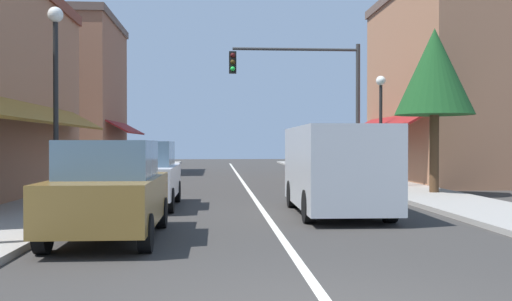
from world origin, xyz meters
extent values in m
plane|color=#33302D|center=(0.00, 18.00, 0.00)|extent=(80.00, 80.00, 0.00)
cube|color=gray|center=(-5.50, 18.00, 0.06)|extent=(2.60, 56.00, 0.12)
cube|color=gray|center=(5.50, 18.00, 0.06)|extent=(2.60, 56.00, 0.12)
cube|color=silver|center=(0.00, 18.00, 0.00)|extent=(0.14, 52.00, 0.01)
cube|color=slate|center=(-6.86, 12.00, 1.40)|extent=(0.08, 10.64, 1.80)
cube|color=olive|center=(-6.25, 12.00, 2.60)|extent=(1.27, 11.76, 0.73)
cube|color=slate|center=(-6.86, 15.08, 4.70)|extent=(0.08, 1.10, 1.30)
cube|color=#9E6B4C|center=(9.30, 20.00, 4.13)|extent=(4.99, 10.00, 8.27)
cube|color=slate|center=(6.86, 20.00, 1.40)|extent=(0.08, 7.60, 1.80)
cube|color=maroon|center=(6.25, 20.00, 2.60)|extent=(1.27, 8.40, 0.73)
cube|color=slate|center=(6.86, 17.80, 5.95)|extent=(0.08, 1.10, 1.30)
cube|color=slate|center=(6.86, 22.20, 5.95)|extent=(0.08, 1.10, 1.30)
cube|color=#8E5B42|center=(-9.34, 28.00, 4.15)|extent=(5.08, 8.00, 8.30)
cube|color=brown|center=(-9.34, 28.00, 8.50)|extent=(5.28, 8.20, 0.40)
cube|color=slate|center=(-6.86, 28.00, 1.40)|extent=(0.08, 6.08, 1.80)
cube|color=maroon|center=(-6.25, 28.00, 2.60)|extent=(1.27, 6.72, 0.73)
cube|color=slate|center=(-6.86, 26.24, 5.98)|extent=(0.08, 1.10, 1.30)
cube|color=slate|center=(-6.86, 29.76, 5.98)|extent=(0.08, 1.10, 1.30)
cube|color=brown|center=(-3.08, 5.05, 0.71)|extent=(1.72, 4.10, 0.80)
cube|color=slate|center=(-3.08, 4.95, 1.44)|extent=(1.52, 2.00, 0.66)
cylinder|color=black|center=(-3.87, 6.40, 0.31)|extent=(0.20, 0.62, 0.62)
cylinder|color=black|center=(-2.29, 6.40, 0.31)|extent=(0.20, 0.62, 0.62)
cylinder|color=black|center=(-3.87, 3.69, 0.31)|extent=(0.20, 0.62, 0.62)
cylinder|color=black|center=(-2.29, 3.69, 0.31)|extent=(0.20, 0.62, 0.62)
cube|color=silver|center=(-3.12, 10.29, 0.71)|extent=(1.73, 4.10, 0.80)
cube|color=slate|center=(-3.12, 10.19, 1.44)|extent=(1.53, 2.00, 0.66)
cylinder|color=black|center=(-3.91, 11.64, 0.31)|extent=(0.20, 0.62, 0.62)
cylinder|color=black|center=(-2.33, 11.64, 0.31)|extent=(0.20, 0.62, 0.62)
cylinder|color=black|center=(-3.91, 8.93, 0.31)|extent=(0.20, 0.62, 0.62)
cylinder|color=black|center=(-2.32, 8.93, 0.31)|extent=(0.20, 0.62, 0.62)
cube|color=#B2B7BC|center=(1.71, 8.43, 1.17)|extent=(2.04, 5.03, 1.90)
cube|color=slate|center=(1.75, 10.83, 1.59)|extent=(1.73, 0.30, 0.84)
cube|color=black|center=(1.75, 11.01, 0.48)|extent=(1.86, 0.23, 0.24)
cylinder|color=black|center=(0.85, 10.00, 0.36)|extent=(0.25, 0.72, 0.72)
cylinder|color=black|center=(2.61, 9.97, 0.36)|extent=(0.25, 0.72, 0.72)
cylinder|color=black|center=(0.80, 6.90, 0.36)|extent=(0.25, 0.72, 0.72)
cylinder|color=black|center=(2.57, 6.87, 0.36)|extent=(0.25, 0.72, 0.72)
cylinder|color=#333333|center=(4.80, 18.85, 2.95)|extent=(0.18, 0.18, 5.90)
cylinder|color=#333333|center=(2.15, 18.85, 5.65)|extent=(5.29, 0.12, 0.12)
cube|color=black|center=(-0.49, 18.67, 5.05)|extent=(0.30, 0.24, 0.90)
sphere|color=#420F0F|center=(-0.49, 18.54, 5.33)|extent=(0.20, 0.20, 0.20)
sphere|color=#3D2D0C|center=(-0.49, 18.54, 5.05)|extent=(0.20, 0.20, 0.20)
sphere|color=green|center=(-0.49, 18.54, 4.77)|extent=(0.20, 0.20, 0.20)
cylinder|color=black|center=(-4.94, 8.49, 2.28)|extent=(0.12, 0.12, 4.56)
sphere|color=white|center=(-4.94, 8.49, 4.74)|extent=(0.36, 0.36, 0.36)
cylinder|color=black|center=(4.93, 15.86, 1.93)|extent=(0.12, 0.12, 3.86)
sphere|color=white|center=(4.93, 15.86, 4.04)|extent=(0.36, 0.36, 0.36)
cylinder|color=#4C331E|center=(5.93, 13.12, 1.52)|extent=(0.30, 0.30, 3.03)
cone|color=#19471E|center=(5.93, 13.12, 4.06)|extent=(2.57, 2.57, 2.82)
camera|label=1|loc=(-1.19, -5.58, 1.72)|focal=41.19mm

